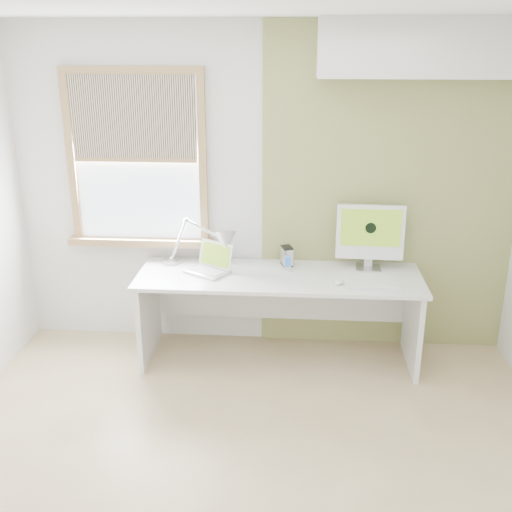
# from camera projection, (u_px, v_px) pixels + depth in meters

# --- Properties ---
(room) EXTENTS (4.04, 3.54, 2.64)m
(room) POSITION_uv_depth(u_px,v_px,m) (242.00, 269.00, 3.17)
(room) COLOR tan
(room) RESTS_ON ground
(accent_wall) EXTENTS (2.00, 0.02, 2.60)m
(accent_wall) POSITION_uv_depth(u_px,v_px,m) (389.00, 194.00, 4.73)
(accent_wall) COLOR #8B9755
(accent_wall) RESTS_ON room
(soffit) EXTENTS (1.60, 0.40, 0.42)m
(soffit) POSITION_uv_depth(u_px,v_px,m) (433.00, 46.00, 4.19)
(soffit) COLOR white
(soffit) RESTS_ON room
(window) EXTENTS (1.20, 0.14, 1.42)m
(window) POSITION_uv_depth(u_px,v_px,m) (136.00, 160.00, 4.76)
(window) COLOR #9E794B
(window) RESTS_ON room
(desk) EXTENTS (2.20, 0.70, 0.73)m
(desk) POSITION_uv_depth(u_px,v_px,m) (279.00, 295.00, 4.77)
(desk) COLOR silver
(desk) RESTS_ON room
(desk_lamp) EXTENTS (0.67, 0.35, 0.39)m
(desk_lamp) POSITION_uv_depth(u_px,v_px,m) (215.00, 244.00, 4.72)
(desk_lamp) COLOR #B2B4B7
(desk_lamp) RESTS_ON desk
(laptop) EXTENTS (0.40, 0.38, 0.22)m
(laptop) POSITION_uv_depth(u_px,v_px,m) (211.00, 265.00, 4.71)
(laptop) COLOR #B2B4B7
(laptop) RESTS_ON desk
(phone_dock) EXTENTS (0.08, 0.08, 0.13)m
(phone_dock) POSITION_uv_depth(u_px,v_px,m) (288.00, 266.00, 4.73)
(phone_dock) COLOR #B2B4B7
(phone_dock) RESTS_ON desk
(external_drive) EXTENTS (0.11, 0.14, 0.16)m
(external_drive) POSITION_uv_depth(u_px,v_px,m) (287.00, 256.00, 4.83)
(external_drive) COLOR #B2B4B7
(external_drive) RESTS_ON desk
(imac) EXTENTS (0.53, 0.18, 0.52)m
(imac) POSITION_uv_depth(u_px,v_px,m) (370.00, 233.00, 4.69)
(imac) COLOR #B2B4B7
(imac) RESTS_ON desk
(keyboard) EXTENTS (0.40, 0.13, 0.02)m
(keyboard) POSITION_uv_depth(u_px,v_px,m) (374.00, 287.00, 4.40)
(keyboard) COLOR white
(keyboard) RESTS_ON desk
(mouse) EXTENTS (0.09, 0.12, 0.03)m
(mouse) POSITION_uv_depth(u_px,v_px,m) (339.00, 282.00, 4.47)
(mouse) COLOR white
(mouse) RESTS_ON desk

